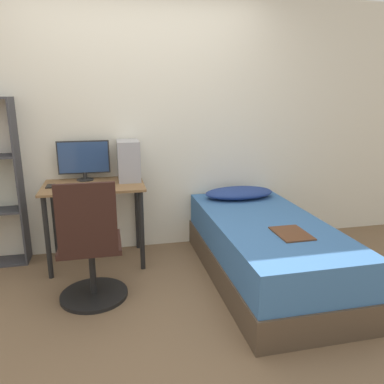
{
  "coord_description": "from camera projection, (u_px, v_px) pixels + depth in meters",
  "views": [
    {
      "loc": [
        -0.28,
        -2.32,
        1.58
      ],
      "look_at": [
        0.4,
        0.72,
        0.75
      ],
      "focal_mm": 35.0,
      "sensor_mm": 36.0,
      "label": 1
    }
  ],
  "objects": [
    {
      "name": "monitor",
      "position": [
        84.0,
        159.0,
        3.54
      ],
      "size": [
        0.48,
        0.16,
        0.38
      ],
      "color": "black",
      "rests_on": "desk"
    },
    {
      "name": "pc_tower",
      "position": [
        128.0,
        160.0,
        3.55
      ],
      "size": [
        0.2,
        0.32,
        0.38
      ],
      "color": "#99999E",
      "rests_on": "desk"
    },
    {
      "name": "ground_plane",
      "position": [
        159.0,
        323.0,
        2.65
      ],
      "size": [
        14.0,
        14.0,
        0.0
      ],
      "primitive_type": "plane",
      "color": "brown"
    },
    {
      "name": "bed",
      "position": [
        265.0,
        250.0,
        3.23
      ],
      "size": [
        0.93,
        1.91,
        0.54
      ],
      "color": "#4C3D2D",
      "rests_on": "ground_plane"
    },
    {
      "name": "magazine",
      "position": [
        291.0,
        233.0,
        2.84
      ],
      "size": [
        0.24,
        0.32,
        0.01
      ],
      "color": "#56331E",
      "rests_on": "bed"
    },
    {
      "name": "pillow",
      "position": [
        239.0,
        193.0,
        3.81
      ],
      "size": [
        0.7,
        0.36,
        0.11
      ],
      "color": "navy",
      "rests_on": "bed"
    },
    {
      "name": "keyboard",
      "position": [
        84.0,
        187.0,
        3.29
      ],
      "size": [
        0.37,
        0.14,
        0.02
      ],
      "color": "black",
      "rests_on": "desk"
    },
    {
      "name": "office_chair",
      "position": [
        91.0,
        256.0,
        2.84
      ],
      "size": [
        0.53,
        0.53,
        0.98
      ],
      "color": "black",
      "rests_on": "ground_plane"
    },
    {
      "name": "phone",
      "position": [
        50.0,
        186.0,
        3.34
      ],
      "size": [
        0.07,
        0.14,
        0.01
      ],
      "color": "black",
      "rests_on": "desk"
    },
    {
      "name": "desk",
      "position": [
        95.0,
        199.0,
        3.46
      ],
      "size": [
        0.91,
        0.6,
        0.77
      ],
      "color": "brown",
      "rests_on": "ground_plane"
    },
    {
      "name": "wall_back",
      "position": [
        136.0,
        127.0,
        3.69
      ],
      "size": [
        8.0,
        0.05,
        2.5
      ],
      "color": "silver",
      "rests_on": "ground_plane"
    }
  ]
}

